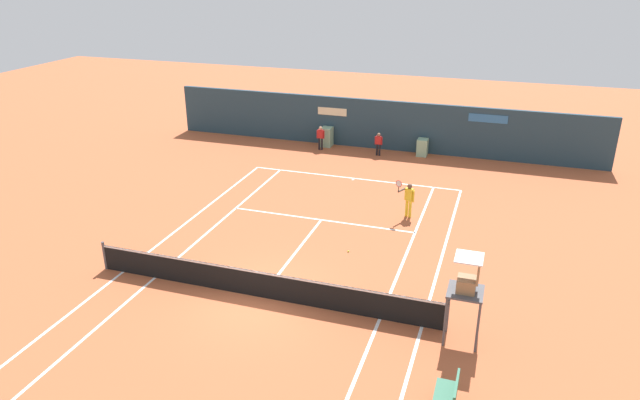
# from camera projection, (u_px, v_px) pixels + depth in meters

# --- Properties ---
(ground_plane) EXTENTS (80.00, 80.00, 0.01)m
(ground_plane) POSITION_uv_depth(u_px,v_px,m) (268.00, 288.00, 19.59)
(ground_plane) COLOR #B25633
(tennis_net) EXTENTS (12.10, 0.10, 1.07)m
(tennis_net) POSITION_uv_depth(u_px,v_px,m) (260.00, 284.00, 18.89)
(tennis_net) COLOR #4C4C51
(tennis_net) RESTS_ON ground_plane
(sponsor_back_wall) EXTENTS (25.00, 1.02, 2.85)m
(sponsor_back_wall) POSITION_uv_depth(u_px,v_px,m) (378.00, 125.00, 33.43)
(sponsor_back_wall) COLOR #233D4C
(sponsor_back_wall) RESTS_ON ground_plane
(umpire_chair) EXTENTS (1.00, 1.00, 2.72)m
(umpire_chair) POSITION_uv_depth(u_px,v_px,m) (466.00, 287.00, 16.30)
(umpire_chair) COLOR #47474C
(umpire_chair) RESTS_ON ground_plane
(player_bench) EXTENTS (0.54, 1.11, 0.88)m
(player_bench) POSITION_uv_depth(u_px,v_px,m) (448.00, 393.00, 14.14)
(player_bench) COLOR #38383D
(player_bench) RESTS_ON ground_plane
(player_on_baseline) EXTENTS (0.78, 0.62, 1.76)m
(player_on_baseline) POSITION_uv_depth(u_px,v_px,m) (409.00, 197.00, 24.64)
(player_on_baseline) COLOR yellow
(player_on_baseline) RESTS_ON ground_plane
(ball_kid_right_post) EXTENTS (0.46, 0.19, 1.38)m
(ball_kid_right_post) POSITION_uv_depth(u_px,v_px,m) (321.00, 136.00, 33.42)
(ball_kid_right_post) COLOR black
(ball_kid_right_post) RESTS_ON ground_plane
(ball_kid_left_post) EXTENTS (0.44, 0.18, 1.31)m
(ball_kid_left_post) POSITION_uv_depth(u_px,v_px,m) (378.00, 143.00, 32.45)
(ball_kid_left_post) COLOR black
(ball_kid_left_post) RESTS_ON ground_plane
(tennis_ball_mid_court) EXTENTS (0.07, 0.07, 0.07)m
(tennis_ball_mid_court) POSITION_uv_depth(u_px,v_px,m) (348.00, 251.00, 21.98)
(tennis_ball_mid_court) COLOR #CCE033
(tennis_ball_mid_court) RESTS_ON ground_plane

